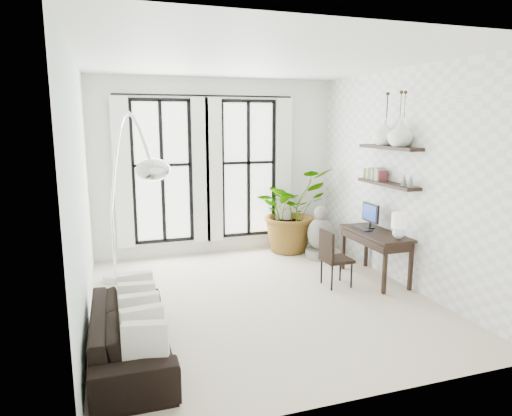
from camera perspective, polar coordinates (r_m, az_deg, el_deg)
name	(u,v)px	position (r m, az deg, el deg)	size (l,w,h in m)	color
floor	(260,298)	(6.50, 0.52, -11.24)	(5.00, 5.00, 0.00)	beige
ceiling	(261,60)	(6.07, 0.58, 18.01)	(5.00, 5.00, 0.00)	white
wall_left	(80,193)	(5.77, -21.13, 1.72)	(5.00, 5.00, 0.00)	silver
wall_right	(404,179)	(7.13, 17.97, 3.52)	(5.00, 5.00, 0.00)	white
wall_back	(217,167)	(8.47, -4.94, 5.08)	(4.50, 4.50, 0.00)	white
windows	(207,170)	(8.36, -6.16, 4.71)	(3.26, 0.13, 2.65)	white
wall_shelves	(387,169)	(7.22, 16.04, 4.74)	(0.25, 1.30, 0.60)	black
sofa	(131,334)	(5.03, -15.38, -14.93)	(1.95, 0.76, 0.57)	black
throw_pillows	(140,313)	(4.95, -14.32, -12.60)	(0.40, 1.52, 0.40)	silver
plant	(290,210)	(8.64, 4.32, -0.22)	(1.42, 1.23, 1.58)	#2D7228
desk	(377,236)	(7.23, 14.94, -3.36)	(0.55, 1.29, 1.15)	black
desk_chair	(332,255)	(6.89, 9.50, -5.79)	(0.42, 0.42, 0.86)	black
arc_lamp	(126,158)	(5.85, -15.91, 6.01)	(0.76, 2.84, 2.55)	silver
buddha	(321,236)	(8.30, 8.09, -3.50)	(0.53, 0.53, 0.96)	slate
vase_a	(401,133)	(6.95, 17.62, 8.89)	(0.37, 0.37, 0.38)	white
vase_b	(384,133)	(7.28, 15.76, 9.05)	(0.37, 0.37, 0.38)	white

